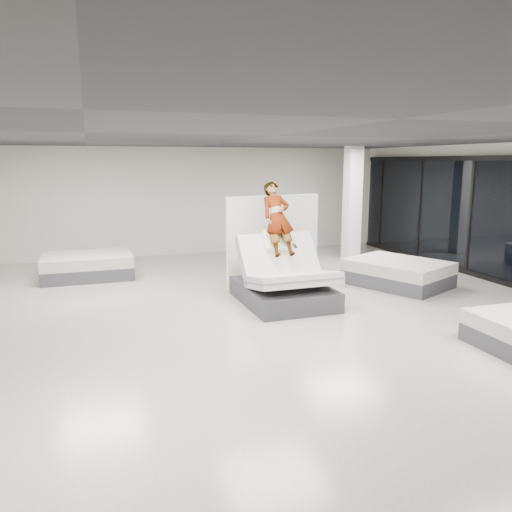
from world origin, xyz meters
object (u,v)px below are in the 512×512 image
remote (295,246)px  flat_bed_right_far (398,273)px  flat_bed_left_far (88,266)px  divider_panel (273,241)px  column (352,204)px  hero_bed (284,283)px  person (278,235)px

remote → flat_bed_right_far: size_ratio=0.06×
flat_bed_left_far → divider_panel: bearing=-27.8°
remote → column: bearing=46.5°
hero_bed → divider_panel: bearing=77.6°
person → remote: bearing=-57.8°
hero_bed → remote: (0.22, 0.00, 0.73)m
remote → flat_bed_left_far: 5.40m
flat_bed_right_far → flat_bed_left_far: 7.36m
divider_panel → flat_bed_right_far: size_ratio=0.88×
flat_bed_left_far → hero_bed: bearing=-44.4°
divider_panel → column: column is taller
hero_bed → column: bearing=45.6°
person → divider_panel: divider_panel is taller
flat_bed_right_far → flat_bed_left_far: (-6.69, 3.07, 0.00)m
remote → divider_panel: bearing=84.9°
person → hero_bed: bearing=-90.0°
person → divider_panel: 1.24m
column → remote: bearing=-132.5°
divider_panel → column: bearing=26.7°
flat_bed_left_far → column: column is taller
hero_bed → flat_bed_left_far: size_ratio=1.03×
person → flat_bed_left_far: person is taller
divider_panel → column: size_ratio=0.70×
person → column: (3.44, 3.16, 0.27)m
divider_panel → flat_bed_right_far: divider_panel is taller
person → flat_bed_left_far: 5.04m
divider_panel → flat_bed_left_far: divider_panel is taller
remote → divider_panel: 1.51m
hero_bed → remote: 0.76m
flat_bed_right_far → person: bearing=-176.1°
hero_bed → person: bearing=91.0°
hero_bed → flat_bed_right_far: 3.05m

